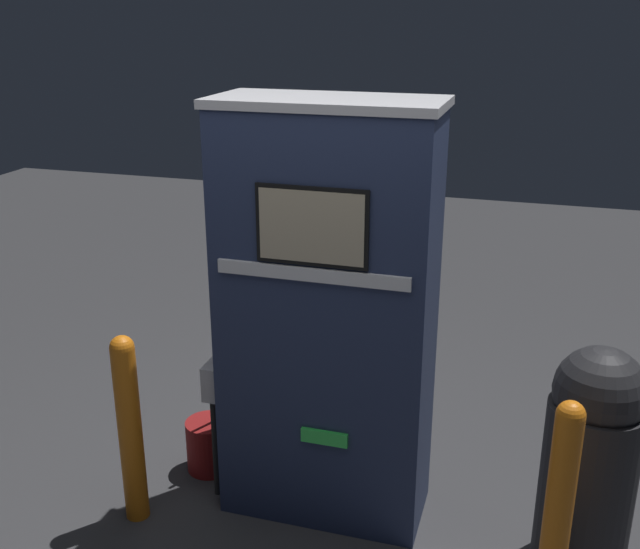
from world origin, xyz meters
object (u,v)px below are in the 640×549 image
squeegee_bucket (210,444)px  safety_bollard_far (558,511)px  gas_pump (327,319)px  safety_bollard (130,425)px  trash_bin (590,459)px

squeegee_bucket → safety_bollard_far: bearing=-17.9°
gas_pump → safety_bollard: gas_pump is taller
trash_bin → safety_bollard_far: bearing=-109.0°
safety_bollard → squeegee_bucket: (0.18, 0.49, -0.37)m
trash_bin → gas_pump: bearing=175.4°
safety_bollard → trash_bin: trash_bin is taller
gas_pump → squeegee_bucket: 1.13m
safety_bollard → trash_bin: 2.13m
safety_bollard → safety_bollard_far: safety_bollard_far is taller
safety_bollard_far → trash_bin: bearing=71.0°
safety_bollard_far → safety_bollard: bearing=177.2°
gas_pump → squeegee_bucket: (-0.70, 0.10, -0.88)m
gas_pump → safety_bollard: bearing=-156.6°
gas_pump → trash_bin: gas_pump is taller
safety_bollard → trash_bin: size_ratio=0.91×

